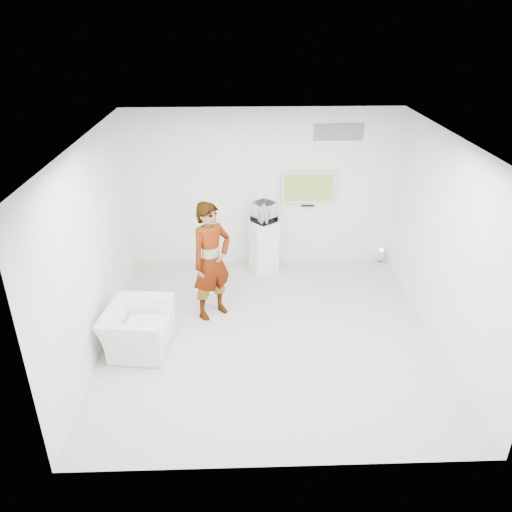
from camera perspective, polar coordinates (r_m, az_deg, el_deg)
The scene contains 10 objects.
room at distance 7.06m, azimuth 1.67°, elevation 1.11°, with size 5.01×5.01×3.00m.
tv at distance 9.39m, azimuth 6.00°, elevation 7.83°, with size 1.00×0.08×0.60m, color silver.
logo_decal at distance 9.24m, azimuth 9.42°, elevation 13.77°, with size 0.90×0.02×0.30m, color slate.
person at distance 7.84m, azimuth -5.11°, elevation -0.59°, with size 0.71×0.46×1.94m, color white.
armchair at distance 7.55m, azimuth -13.35°, elevation -8.03°, with size 1.03×0.90×0.67m, color white.
pedestal at distance 9.39m, azimuth 0.90°, elevation 1.11°, with size 0.49×0.49×1.01m, color white.
floor_uplight at distance 10.12m, azimuth 14.09°, elevation 0.00°, with size 0.20×0.20×0.31m, color white.
vitrine at distance 9.12m, azimuth 0.93°, elevation 5.04°, with size 0.37×0.37×0.37m, color white.
console at distance 9.15m, azimuth 0.93°, elevation 4.59°, with size 0.05×0.16×0.21m, color white.
wii_remote at distance 7.77m, azimuth -4.51°, elevation 5.46°, with size 0.03×0.12×0.03m, color white.
Camera 1 is at (-0.42, -6.37, 4.50)m, focal length 35.00 mm.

